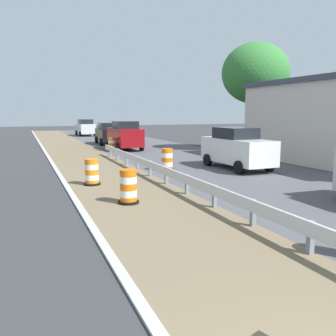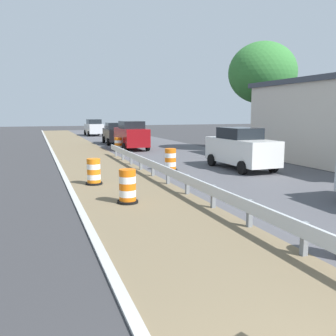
% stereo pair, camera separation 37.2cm
% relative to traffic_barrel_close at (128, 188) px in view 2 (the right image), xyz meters
% --- Properties ---
extents(traffic_barrel_close, '(0.67, 0.67, 1.09)m').
position_rel_traffic_barrel_close_xyz_m(traffic_barrel_close, '(0.00, 0.00, 0.00)').
color(traffic_barrel_close, orange).
rests_on(traffic_barrel_close, ground).
extents(traffic_barrel_mid, '(0.67, 0.67, 1.04)m').
position_rel_traffic_barrel_close_xyz_m(traffic_barrel_mid, '(-0.54, 3.45, -0.02)').
color(traffic_barrel_mid, orange).
rests_on(traffic_barrel_mid, ground).
extents(traffic_barrel_far, '(0.70, 0.70, 1.10)m').
position_rel_traffic_barrel_close_xyz_m(traffic_barrel_far, '(3.58, 5.74, 0.01)').
color(traffic_barrel_far, orange).
rests_on(traffic_barrel_far, ground).
extents(traffic_barrel_farther, '(0.69, 0.69, 1.01)m').
position_rel_traffic_barrel_close_xyz_m(traffic_barrel_farther, '(3.18, 15.89, -0.04)').
color(traffic_barrel_farther, orange).
rests_on(traffic_barrel_farther, ground).
extents(car_lead_near_lane, '(2.01, 4.52, 2.21)m').
position_rel_traffic_barrel_close_xyz_m(car_lead_near_lane, '(4.39, 16.73, 0.61)').
color(car_lead_near_lane, maroon).
rests_on(car_lead_near_lane, ground).
extents(car_trailing_near_lane, '(2.04, 4.58, 2.10)m').
position_rel_traffic_barrel_close_xyz_m(car_trailing_near_lane, '(7.14, 5.04, 0.56)').
color(car_trailing_near_lane, silver).
rests_on(car_trailing_near_lane, ground).
extents(car_lead_far_lane, '(2.04, 4.32, 2.03)m').
position_rel_traffic_barrel_close_xyz_m(car_lead_far_lane, '(4.33, 35.27, 0.52)').
color(car_lead_far_lane, silver).
rests_on(car_lead_far_lane, ground).
extents(car_trailing_far_lane, '(2.21, 4.26, 1.95)m').
position_rel_traffic_barrel_close_xyz_m(car_trailing_far_lane, '(4.33, 22.11, 0.49)').
color(car_trailing_far_lane, black).
rests_on(car_trailing_far_lane, ground).
extents(tree_roadside, '(4.96, 4.96, 7.96)m').
position_rel_traffic_barrel_close_xyz_m(tree_roadside, '(13.24, 12.42, 5.22)').
color(tree_roadside, '#4C3D2D').
rests_on(tree_roadside, ground).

